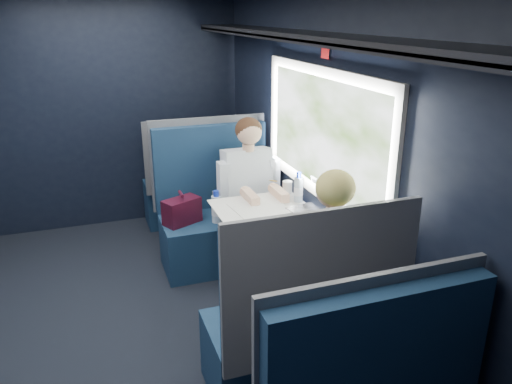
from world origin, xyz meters
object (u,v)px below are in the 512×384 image
object	(u,v)px
seat_bay_near	(217,217)
cup	(287,187)
bottle_small	(298,189)
seat_bay_far	(299,331)
man	(251,188)
woman	(327,262)
laptop	(318,204)
table	(273,227)
seat_row_front	(194,186)

from	to	relation	value
seat_bay_near	cup	distance (m)	0.75
bottle_small	cup	size ratio (longest dim) A/B	2.38
seat_bay_far	man	distance (m)	1.62
bottle_small	cup	xyz separation A→B (m)	(-0.01, 0.20, -0.05)
seat_bay_far	woman	distance (m)	0.43
seat_bay_far	cup	size ratio (longest dim) A/B	12.75
laptop	bottle_small	world-z (taller)	laptop
table	man	xyz separation A→B (m)	(0.07, 0.70, 0.06)
laptop	bottle_small	size ratio (longest dim) A/B	1.49
seat_bay_near	laptop	size ratio (longest dim) A/B	3.59
table	woman	xyz separation A→B (m)	(0.07, -0.71, 0.06)
seat_row_front	bottle_small	xyz separation A→B (m)	(0.48, -1.56, 0.43)
seat_bay_near	seat_row_front	bearing A→B (deg)	89.35
seat_bay_near	man	distance (m)	0.43
man	table	bearing A→B (deg)	-95.52
woman	bottle_small	bearing A→B (deg)	76.35
seat_row_front	woman	bearing A→B (deg)	-84.30
woman	cup	size ratio (longest dim) A/B	13.37
table	laptop	distance (m)	0.37
cup	laptop	bearing A→B (deg)	-84.22
table	bottle_small	distance (m)	0.42
seat_bay_far	laptop	bearing A→B (deg)	58.80
woman	cup	xyz separation A→B (m)	(0.22, 1.15, 0.06)
seat_row_front	laptop	xyz separation A→B (m)	(0.52, -1.81, 0.40)
seat_row_front	table	bearing A→B (deg)	-84.20
table	bottle_small	size ratio (longest dim) A/B	4.25
table	seat_bay_near	size ratio (longest dim) A/B	0.79
seat_bay_near	bottle_small	size ratio (longest dim) A/B	5.35
table	man	distance (m)	0.70
seat_bay_near	woman	bearing A→B (deg)	-80.63
woman	bottle_small	size ratio (longest dim) A/B	5.62
seat_row_front	cup	xyz separation A→B (m)	(0.47, -1.36, 0.38)
table	seat_bay_far	distance (m)	0.93
seat_bay_near	laptop	bearing A→B (deg)	-59.23
seat_row_front	man	size ratio (longest dim) A/B	0.88
table	woman	size ratio (longest dim) A/B	0.76
seat_bay_near	seat_row_front	distance (m)	0.93
cup	woman	bearing A→B (deg)	-100.98
seat_bay_near	bottle_small	xyz separation A→B (m)	(0.49, -0.63, 0.42)
man	laptop	size ratio (longest dim) A/B	3.77
table	seat_bay_far	world-z (taller)	seat_bay_far
table	seat_row_front	xyz separation A→B (m)	(-0.18, 1.80, -0.25)
seat_bay_far	laptop	distance (m)	1.08
seat_bay_far	man	size ratio (longest dim) A/B	0.95
seat_bay_near	laptop	distance (m)	1.10
table	bottle_small	xyz separation A→B (m)	(0.30, 0.24, 0.18)
seat_bay_far	woman	xyz separation A→B (m)	(0.25, 0.17, 0.31)
bottle_small	seat_row_front	bearing A→B (deg)	107.14
table	laptop	world-z (taller)	laptop
seat_row_front	bottle_small	world-z (taller)	seat_row_front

